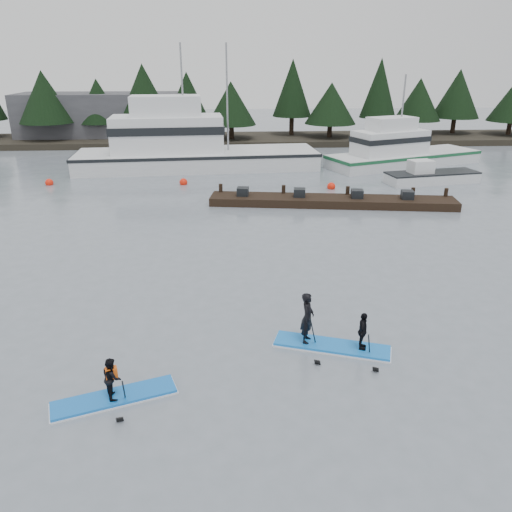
{
  "coord_description": "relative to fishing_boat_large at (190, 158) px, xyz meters",
  "views": [
    {
      "loc": [
        -1.1,
        -12.39,
        8.42
      ],
      "look_at": [
        0.0,
        6.0,
        1.1
      ],
      "focal_mm": 35.0,
      "sensor_mm": 36.0,
      "label": 1
    }
  ],
  "objects": [
    {
      "name": "ground",
      "position": [
        4.02,
        -28.65,
        -0.83
      ],
      "size": [
        160.0,
        160.0,
        0.0
      ],
      "primitive_type": "plane",
      "color": "slate",
      "rests_on": "ground"
    },
    {
      "name": "far_shore",
      "position": [
        4.02,
        13.35,
        -0.53
      ],
      "size": [
        70.0,
        8.0,
        0.6
      ],
      "primitive_type": "cube",
      "color": "#2D281E",
      "rests_on": "ground"
    },
    {
      "name": "treeline",
      "position": [
        4.02,
        13.35,
        -0.83
      ],
      "size": [
        60.0,
        4.0,
        8.0
      ],
      "primitive_type": null,
      "color": "black",
      "rests_on": "ground"
    },
    {
      "name": "waterfront_building",
      "position": [
        -9.98,
        15.35,
        1.67
      ],
      "size": [
        18.0,
        6.0,
        5.0
      ],
      "primitive_type": "cube",
      "color": "#4C4C51",
      "rests_on": "ground"
    },
    {
      "name": "fishing_boat_large",
      "position": [
        0.0,
        0.0,
        0.0
      ],
      "size": [
        19.63,
        6.76,
        10.7
      ],
      "rotation": [
        0.0,
        0.0,
        0.07
      ],
      "color": "silver",
      "rests_on": "ground"
    },
    {
      "name": "fishing_boat_medium",
      "position": [
        17.5,
        0.1,
        -0.26
      ],
      "size": [
        13.86,
        8.37,
        8.12
      ],
      "rotation": [
        0.0,
        0.0,
        0.37
      ],
      "color": "silver",
      "rests_on": "ground"
    },
    {
      "name": "skiff",
      "position": [
        17.77,
        -6.21,
        -0.44
      ],
      "size": [
        6.94,
        3.17,
        0.78
      ],
      "primitive_type": "cube",
      "rotation": [
        0.0,
        0.0,
        0.18
      ],
      "color": "silver",
      "rests_on": "ground"
    },
    {
      "name": "floating_dock",
      "position": [
        9.35,
        -11.66,
        -0.58
      ],
      "size": [
        15.07,
        4.05,
        0.5
      ],
      "primitive_type": "cube",
      "rotation": [
        0.0,
        0.0,
        -0.14
      ],
      "color": "black",
      "rests_on": "ground"
    },
    {
      "name": "buoy_a",
      "position": [
        -9.74,
        -5.22,
        -0.83
      ],
      "size": [
        0.56,
        0.56,
        0.56
      ],
      "primitive_type": "sphere",
      "color": "#FF220C",
      "rests_on": "ground"
    },
    {
      "name": "buoy_c",
      "position": [
        16.67,
        -1.52,
        -0.83
      ],
      "size": [
        0.5,
        0.5,
        0.5
      ],
      "primitive_type": "sphere",
      "color": "#FF220C",
      "rests_on": "ground"
    },
    {
      "name": "buoy_d",
      "position": [
        10.15,
        -7.55,
        -0.83
      ],
      "size": [
        0.57,
        0.57,
        0.57
      ],
      "primitive_type": "sphere",
      "color": "#FF220C",
      "rests_on": "ground"
    },
    {
      "name": "buoy_b",
      "position": [
        -0.18,
        -5.67,
        -0.83
      ],
      "size": [
        0.57,
        0.57,
        0.57
      ],
      "primitive_type": "sphere",
      "color": "#FF220C",
      "rests_on": "ground"
    },
    {
      "name": "paddleboard_solo",
      "position": [
        -0.18,
        -29.96,
        -0.45
      ],
      "size": [
        3.28,
        1.78,
        1.77
      ],
      "rotation": [
        0.0,
        0.0,
        0.33
      ],
      "color": "blue",
      "rests_on": "ground"
    },
    {
      "name": "paddleboard_duo",
      "position": [
        6.0,
        -27.76,
        -0.25
      ],
      "size": [
        3.64,
        1.94,
        2.25
      ],
      "rotation": [
        0.0,
        0.0,
        -0.32
      ],
      "color": "blue",
      "rests_on": "ground"
    }
  ]
}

